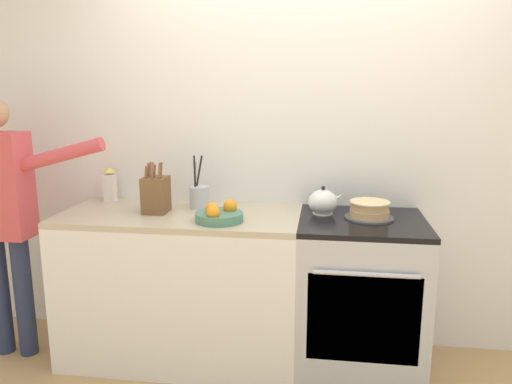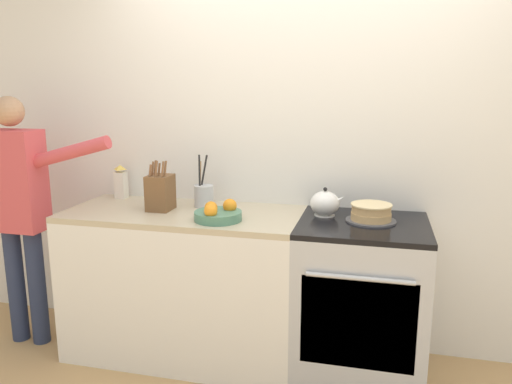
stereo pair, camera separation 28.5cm
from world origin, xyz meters
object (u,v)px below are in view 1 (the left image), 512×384
Objects in this scene: fruit_bowl at (219,215)px; milk_carton at (110,185)px; utensil_crock at (199,196)px; tea_kettle at (323,202)px; stove_range at (359,296)px; layer_cake at (369,210)px; knife_block at (156,194)px; person_baker at (4,206)px.

milk_carton is (-0.81, 0.39, 0.07)m from fruit_bowl.
tea_kettle is at bearing -2.89° from utensil_crock.
stove_range is 4.43× the size of tea_kettle.
tea_kettle reaches higher than layer_cake.
utensil_crock is at bearing 31.71° from knife_block.
layer_cake reaches higher than stove_range.
layer_cake is at bearing 18.18° from person_baker.
layer_cake is 0.90× the size of knife_block.
stove_range is 2.83× the size of utensil_crock.
fruit_bowl is (-0.58, -0.25, -0.03)m from tea_kettle.
person_baker is (-2.13, -0.12, 0.50)m from stove_range.
utensil_crock is at bearing -8.79° from milk_carton.
fruit_bowl is at bearing -56.94° from utensil_crock.
fruit_bowl is 0.17× the size of person_baker.
person_baker reaches higher than knife_block.
layer_cake is 1.23× the size of milk_carton.
stove_range is at bearing -25.10° from tea_kettle.
milk_carton is (-1.65, 0.20, 0.06)m from layer_cake.
utensil_crock reaches higher than tea_kettle.
tea_kettle is 1.00m from knife_block.
stove_range is at bearing -135.42° from layer_cake.
person_baker is at bearing -173.21° from tea_kettle.
tea_kettle is 1.92m from person_baker.
knife_block is at bearing -178.45° from layer_cake.
stove_range is 3.31× the size of layer_cake.
knife_block reaches higher than tea_kettle.
stove_range is 0.96m from fruit_bowl.
tea_kettle reaches higher than stove_range.
fruit_bowl is 1.19× the size of milk_carton.
tea_kettle reaches higher than fruit_bowl.
utensil_crock is at bearing 177.11° from tea_kettle.
tea_kettle is at bearing 23.61° from fruit_bowl.
milk_carton is at bearing 171.21° from utensil_crock.
milk_carton is 0.64m from person_baker.
milk_carton reaches higher than fruit_bowl.
milk_carton is (-0.39, 0.24, -0.00)m from knife_block.
utensil_crock is at bearing 171.69° from stove_range.
knife_block is 0.46m from milk_carton.
layer_cake is 1.03m from utensil_crock.
person_baker reaches higher than layer_cake.
milk_carton reaches higher than stove_range.
person_baker is at bearing -172.26° from knife_block.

